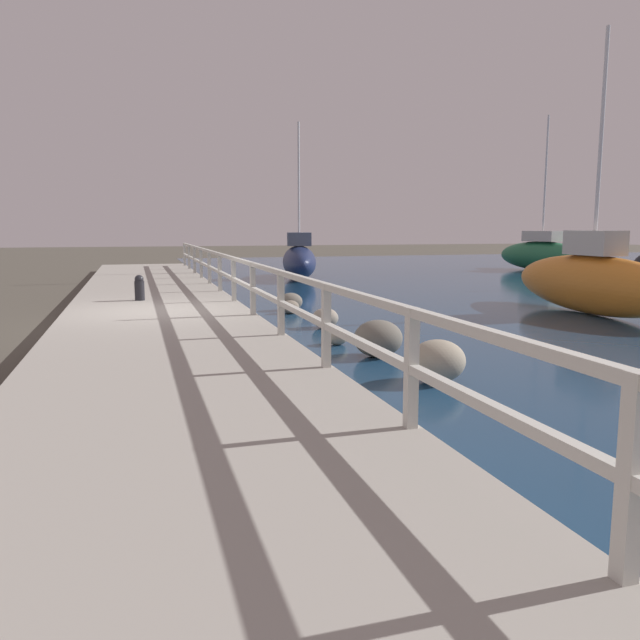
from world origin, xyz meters
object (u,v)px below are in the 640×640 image
sailboat_navy (299,260)px  sailboat_green (542,254)px  mooring_bollard (139,288)px  sailboat_orange (592,281)px

sailboat_navy → sailboat_green: sailboat_green is taller
mooring_bollard → sailboat_green: size_ratio=0.08×
mooring_bollard → sailboat_navy: 11.11m
mooring_bollard → sailboat_orange: 10.83m
sailboat_navy → sailboat_green: (12.55, 1.39, 0.06)m
sailboat_orange → sailboat_green: sailboat_green is taller
sailboat_orange → sailboat_green: size_ratio=0.89×
sailboat_navy → mooring_bollard: bearing=-113.0°
sailboat_orange → sailboat_green: bearing=60.8°
mooring_bollard → sailboat_navy: size_ratio=0.10×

